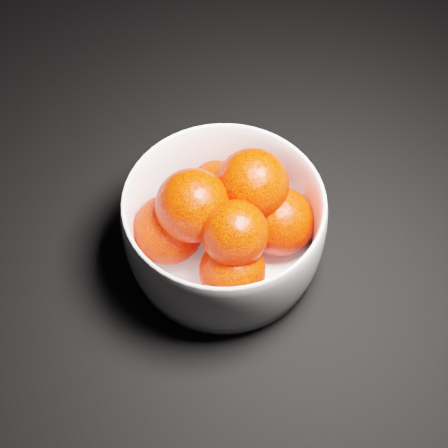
% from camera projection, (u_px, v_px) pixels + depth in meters
% --- Properties ---
extents(bowl, '(0.20, 0.20, 0.10)m').
position_uv_depth(bowl, '(224.00, 227.00, 0.62)').
color(bowl, silver).
rests_on(bowl, ground).
extents(orange_pile, '(0.17, 0.15, 0.11)m').
position_uv_depth(orange_pile, '(225.00, 218.00, 0.61)').
color(orange_pile, '#FF1A01').
rests_on(orange_pile, bowl).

